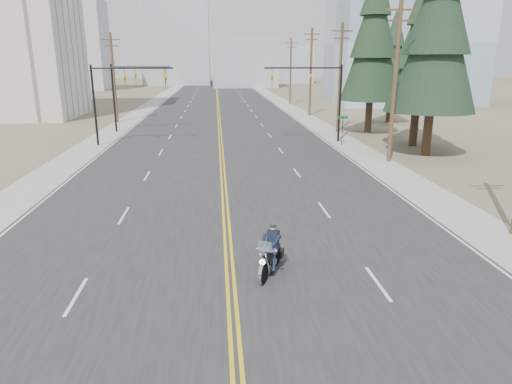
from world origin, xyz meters
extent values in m
plane|color=#776D56|center=(0.00, 0.00, 0.00)|extent=(400.00, 400.00, 0.00)
cube|color=#303033|center=(0.00, 70.00, 0.01)|extent=(20.00, 200.00, 0.01)
cube|color=#A5A5A0|center=(-11.50, 70.00, 0.01)|extent=(3.00, 200.00, 0.01)
cube|color=#A5A5A0|center=(11.50, 70.00, 0.01)|extent=(3.00, 200.00, 0.01)
cylinder|color=black|center=(-11.00, 32.00, 3.50)|extent=(0.20, 0.20, 7.00)
cylinder|color=black|center=(-7.50, 32.00, 6.70)|extent=(7.00, 0.14, 0.14)
imported|color=#BF8C0C|center=(-8.20, 32.00, 6.05)|extent=(0.21, 0.26, 1.30)
imported|color=#BF8C0C|center=(-4.70, 32.00, 6.05)|extent=(0.21, 0.26, 1.30)
cylinder|color=black|center=(11.00, 32.00, 3.50)|extent=(0.20, 0.20, 7.00)
cylinder|color=black|center=(7.50, 32.00, 6.70)|extent=(7.00, 0.14, 0.14)
imported|color=#BF8C0C|center=(8.20, 32.00, 6.05)|extent=(0.21, 0.26, 1.30)
imported|color=#BF8C0C|center=(4.70, 32.00, 6.05)|extent=(0.21, 0.26, 1.30)
cylinder|color=black|center=(-11.00, 40.00, 3.50)|extent=(0.20, 0.20, 7.00)
cylinder|color=black|center=(-8.00, 40.00, 6.70)|extent=(6.00, 0.14, 0.14)
imported|color=#BF8C0C|center=(-8.60, 40.00, 6.05)|extent=(0.21, 0.26, 1.30)
imported|color=#BF8C0C|center=(-5.60, 40.00, 6.05)|extent=(0.21, 0.26, 1.30)
cylinder|color=black|center=(10.80, 30.00, 1.30)|extent=(0.06, 0.06, 2.60)
cube|color=#0C5926|center=(10.80, 30.00, 2.50)|extent=(0.90, 0.03, 0.25)
cylinder|color=brown|center=(12.50, 23.00, 5.75)|extent=(0.30, 0.30, 11.50)
cube|color=brown|center=(12.50, 23.00, 10.70)|extent=(2.20, 0.12, 0.12)
cube|color=brown|center=(12.50, 23.00, 10.00)|extent=(1.60, 0.12, 0.12)
cylinder|color=brown|center=(12.50, 38.00, 5.50)|extent=(0.30, 0.30, 11.00)
cube|color=brown|center=(12.50, 38.00, 10.20)|extent=(2.20, 0.12, 0.12)
cube|color=brown|center=(12.50, 38.00, 9.50)|extent=(1.60, 0.12, 0.12)
cylinder|color=brown|center=(12.50, 53.00, 5.75)|extent=(0.30, 0.30, 11.50)
cube|color=brown|center=(12.50, 53.00, 10.70)|extent=(2.20, 0.12, 0.12)
cube|color=brown|center=(12.50, 53.00, 10.00)|extent=(1.60, 0.12, 0.12)
cylinder|color=brown|center=(12.50, 70.00, 5.50)|extent=(0.30, 0.30, 11.00)
cube|color=brown|center=(12.50, 70.00, 10.20)|extent=(2.20, 0.12, 0.12)
cube|color=brown|center=(12.50, 70.00, 9.50)|extent=(1.60, 0.12, 0.12)
cylinder|color=brown|center=(-12.50, 48.00, 5.25)|extent=(0.30, 0.30, 10.50)
cube|color=brown|center=(-12.50, 48.00, 9.70)|extent=(2.20, 0.12, 0.12)
cube|color=brown|center=(-12.50, 48.00, 9.00)|extent=(1.60, 0.12, 0.12)
cube|color=#9EB5CC|center=(32.00, 70.00, 10.00)|extent=(24.00, 16.00, 20.00)
cube|color=#B7BCC6|center=(-35.00, 115.00, 11.00)|extent=(14.00, 12.00, 22.00)
cube|color=#ADB2B7|center=(8.00, 125.00, 7.00)|extent=(18.00, 14.00, 14.00)
cube|color=#B7BCC6|center=(40.00, 110.00, 9.00)|extent=(16.00, 12.00, 18.00)
cube|color=#ADB2B7|center=(-12.00, 140.00, 13.00)|extent=(20.00, 15.00, 26.00)
cube|color=#B7BCC6|center=(25.00, 150.00, 6.00)|extent=(14.00, 14.00, 12.00)
cube|color=#ADB2B7|center=(-50.00, 130.00, 8.00)|extent=(12.00, 12.00, 16.00)
cylinder|color=#382619|center=(16.34, 25.10, 1.74)|extent=(0.68, 0.68, 3.49)
cone|color=black|center=(16.34, 25.10, 8.72)|extent=(6.59, 6.59, 10.46)
cylinder|color=#382619|center=(17.13, 29.42, 1.50)|extent=(0.66, 0.66, 3.01)
cone|color=#18311C|center=(17.13, 29.42, 7.52)|extent=(5.64, 5.64, 9.02)
cone|color=#18311C|center=(17.13, 29.42, 10.07)|extent=(4.23, 4.23, 6.76)
cylinder|color=#382619|center=(15.44, 36.87, 1.70)|extent=(0.60, 0.60, 3.41)
cone|color=black|center=(15.44, 36.87, 8.52)|extent=(6.14, 6.14, 10.23)
cone|color=black|center=(15.44, 36.87, 11.42)|extent=(4.60, 4.60, 7.67)
cylinder|color=#382619|center=(20.80, 45.14, 1.32)|extent=(0.62, 0.62, 2.64)
cone|color=#172F1E|center=(20.80, 45.14, 6.60)|extent=(4.93, 4.93, 7.92)
cone|color=#172F1E|center=(20.80, 45.14, 8.85)|extent=(3.70, 3.70, 5.94)
cone|color=#172F1E|center=(20.80, 45.14, 11.09)|extent=(2.47, 2.47, 4.23)
camera|label=1|loc=(-0.36, -9.64, 7.34)|focal=32.00mm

